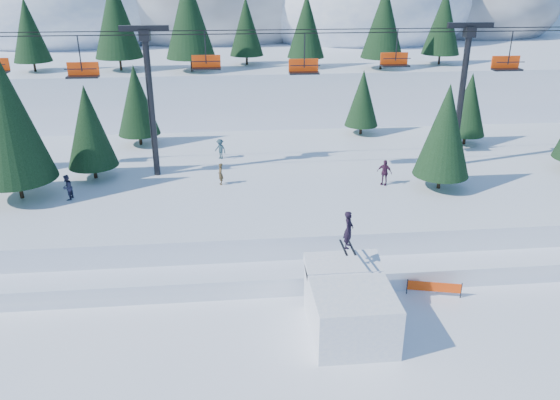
{
  "coord_description": "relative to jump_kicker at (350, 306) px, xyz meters",
  "views": [
    {
      "loc": [
        -3.87,
        -19.58,
        16.0
      ],
      "look_at": [
        -1.32,
        6.0,
        5.2
      ],
      "focal_mm": 35.0,
      "sensor_mm": 36.0,
      "label": 1
    }
  ],
  "objects": [
    {
      "name": "mid_shelf",
      "position": [
        -1.57,
        16.21,
        -0.14
      ],
      "size": [
        70.0,
        22.0,
        2.5
      ],
      "primitive_type": "cube",
      "color": "white",
      "rests_on": "ground"
    },
    {
      "name": "jump_kicker",
      "position": [
        0.0,
        0.0,
        0.0
      ],
      "size": [
        3.74,
        5.1,
        5.64
      ],
      "color": "white",
      "rests_on": "ground"
    },
    {
      "name": "chairlift",
      "position": [
        -0.72,
        16.26,
        7.94
      ],
      "size": [
        46.0,
        3.21,
        10.28
      ],
      "color": "black",
      "rests_on": "mid_shelf"
    },
    {
      "name": "banner_far",
      "position": [
        6.37,
        4.12,
        -0.85
      ],
      "size": [
        2.68,
        1.05,
        0.9
      ],
      "color": "black",
      "rests_on": "ground"
    },
    {
      "name": "banner_near",
      "position": [
        5.17,
        2.56,
        -0.85
      ],
      "size": [
        2.78,
        0.73,
        0.9
      ],
      "color": "black",
      "rests_on": "ground"
    },
    {
      "name": "distant_skiers",
      "position": [
        -1.59,
        16.18,
        1.95
      ],
      "size": [
        29.24,
        9.74,
        1.78
      ],
      "color": "#27273F",
      "rests_on": "mid_shelf"
    },
    {
      "name": "berm",
      "position": [
        -1.57,
        6.21,
        -0.84
      ],
      "size": [
        70.0,
        6.0,
        1.1
      ],
      "primitive_type": "cube",
      "color": "white",
      "rests_on": "ground"
    },
    {
      "name": "ground",
      "position": [
        -1.57,
        -1.79,
        -1.39
      ],
      "size": [
        160.0,
        160.0,
        0.0
      ],
      "primitive_type": "plane",
      "color": "white",
      "rests_on": "ground"
    },
    {
      "name": "conifer_stand",
      "position": [
        1.82,
        16.36,
        5.59
      ],
      "size": [
        63.54,
        16.9,
        9.56
      ],
      "color": "black",
      "rests_on": "mid_shelf"
    },
    {
      "name": "mountain_ridge",
      "position": [
        -6.67,
        71.55,
        8.26
      ],
      "size": [
        119.0,
        60.0,
        26.46
      ],
      "color": "white",
      "rests_on": "ground"
    }
  ]
}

